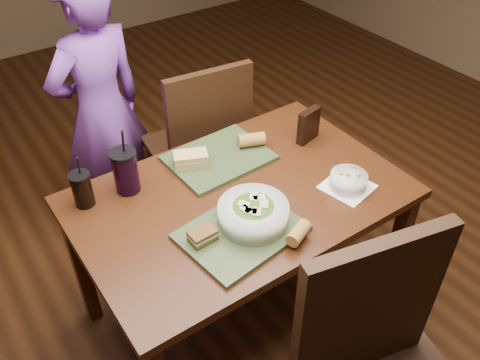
% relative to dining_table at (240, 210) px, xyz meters
% --- Properties ---
extents(ground, '(6.00, 6.00, 0.00)m').
position_rel_dining_table_xyz_m(ground, '(0.00, 0.00, -0.66)').
color(ground, '#381C0B').
rests_on(ground, ground).
extents(dining_table, '(1.30, 0.85, 0.75)m').
position_rel_dining_table_xyz_m(dining_table, '(0.00, 0.00, 0.00)').
color(dining_table, '#3E1D0C').
rests_on(dining_table, ground).
extents(chair_far, '(0.49, 0.49, 1.02)m').
position_rel_dining_table_xyz_m(chair_far, '(0.19, 0.62, -0.09)').
color(chair_far, black).
rests_on(chair_far, ground).
extents(diner, '(0.57, 0.43, 1.42)m').
position_rel_dining_table_xyz_m(diner, '(-0.19, 0.97, 0.05)').
color(diner, purple).
rests_on(diner, ground).
extents(tray_near, '(0.46, 0.37, 0.02)m').
position_rel_dining_table_xyz_m(tray_near, '(-0.13, -0.19, 0.10)').
color(tray_near, '#324323').
rests_on(tray_near, dining_table).
extents(tray_far, '(0.43, 0.34, 0.02)m').
position_rel_dining_table_xyz_m(tray_far, '(0.05, 0.24, 0.10)').
color(tray_far, '#324323').
rests_on(tray_far, dining_table).
extents(salad_bowl, '(0.26, 0.26, 0.09)m').
position_rel_dining_table_xyz_m(salad_bowl, '(-0.06, -0.17, 0.15)').
color(salad_bowl, silver).
rests_on(salad_bowl, tray_near).
extents(soup_bowl, '(0.22, 0.22, 0.07)m').
position_rel_dining_table_xyz_m(soup_bowl, '(0.38, -0.22, 0.12)').
color(soup_bowl, white).
rests_on(soup_bowl, dining_table).
extents(sandwich_near, '(0.10, 0.07, 0.04)m').
position_rel_dining_table_xyz_m(sandwich_near, '(-0.27, -0.15, 0.13)').
color(sandwich_near, '#593819').
rests_on(sandwich_near, tray_near).
extents(sandwich_far, '(0.16, 0.13, 0.06)m').
position_rel_dining_table_xyz_m(sandwich_far, '(-0.07, 0.26, 0.14)').
color(sandwich_far, tan).
rests_on(sandwich_far, tray_far).
extents(baguette_near, '(0.12, 0.09, 0.05)m').
position_rel_dining_table_xyz_m(baguette_near, '(0.02, -0.34, 0.13)').
color(baguette_near, '#AD7533').
rests_on(baguette_near, tray_near).
extents(baguette_far, '(0.13, 0.10, 0.06)m').
position_rel_dining_table_xyz_m(baguette_far, '(0.22, 0.22, 0.14)').
color(baguette_far, '#AD7533').
rests_on(baguette_far, tray_far).
extents(cup_cola, '(0.08, 0.08, 0.22)m').
position_rel_dining_table_xyz_m(cup_cola, '(-0.53, 0.29, 0.16)').
color(cup_cola, black).
rests_on(cup_cola, dining_table).
extents(cup_berry, '(0.11, 0.11, 0.29)m').
position_rel_dining_table_xyz_m(cup_berry, '(-0.35, 0.28, 0.18)').
color(cup_berry, black).
rests_on(cup_berry, dining_table).
extents(chip_bag, '(0.12, 0.06, 0.16)m').
position_rel_dining_table_xyz_m(chip_bag, '(0.47, 0.13, 0.17)').
color(chip_bag, black).
rests_on(chip_bag, dining_table).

